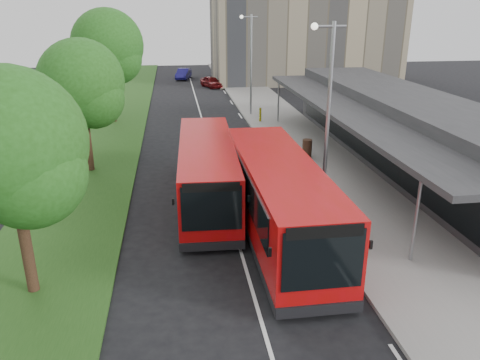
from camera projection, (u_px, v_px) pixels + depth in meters
The scene contains 18 objects.
ground at pixel (236, 236), 18.83m from camera, with size 120.00×120.00×0.00m, color black.
pavement at pixel (276, 119), 38.17m from camera, with size 5.00×80.00×0.15m, color gray.
grass_verge at pixel (113, 125), 36.46m from camera, with size 5.00×80.00×0.10m, color #204A17.
lane_centre_line at pixel (208, 139), 32.76m from camera, with size 0.12×70.00×0.01m, color silver.
kerb_dashes at pixel (246, 124), 36.91m from camera, with size 0.12×56.00×0.01m.
office_block at pixel (304, 4), 56.56m from camera, with size 22.00×12.00×18.00m, color tan.
station_building at pixel (404, 129), 26.98m from camera, with size 7.70×26.00×4.00m.
tree_near at pixel (10, 153), 13.54m from camera, with size 4.52×4.52×7.24m.
tree_mid at pixel (82, 88), 24.69m from camera, with size 4.52×4.52×7.24m.
tree_far at pixel (108, 50), 35.50m from camera, with size 5.41×5.41×8.70m.
lamp_post_near at pixel (327, 107), 19.59m from camera, with size 1.44×0.28×8.00m.
lamp_post_far at pixel (250, 59), 38.17m from camera, with size 1.44×0.28×8.00m.
bus_main at pixel (279, 199), 18.25m from camera, with size 3.01×11.12×3.14m.
bus_second at pixel (207, 172), 21.61m from camera, with size 3.06×10.39×2.91m.
litter_bin at pixel (307, 148), 28.27m from camera, with size 0.57×0.57×1.03m, color #3B2518.
bollard at pixel (260, 115), 36.99m from camera, with size 0.17×0.17×1.07m, color yellow.
car_near at pixel (211, 82), 53.62m from camera, with size 1.48×3.68×1.25m, color #5B0D0F.
car_far at pixel (183, 74), 59.86m from camera, with size 1.41×4.04×1.33m, color navy.
Camera 1 is at (-2.23, -16.73, 8.65)m, focal length 35.00 mm.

